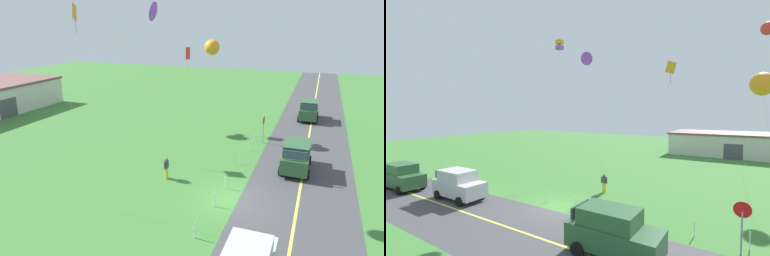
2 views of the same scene
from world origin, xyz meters
TOP-DOWN VIEW (x-y plane):
  - ground_plane at (0.00, 0.00)m, footprint 120.00×120.00m
  - asphalt_road at (0.00, -4.00)m, footprint 120.00×7.00m
  - road_centre_stripe at (0.00, -4.00)m, footprint 120.00×0.16m
  - car_suv_foreground at (6.03, -3.40)m, footprint 4.40×2.12m
  - car_parked_west_near at (-7.44, -2.57)m, footprint 4.40×2.12m
  - car_parked_west_far at (-14.00, -3.72)m, footprint 4.40×2.12m
  - stop_sign at (11.06, -0.10)m, footprint 0.76×0.08m
  - person_adult_near at (1.24, 4.98)m, footprint 0.58×0.22m
  - kite_red_low at (-0.38, 4.88)m, footprint 2.20×0.49m
  - kite_blue_mid at (12.68, 20.97)m, footprint 2.99×3.34m
  - kite_yellow_high at (11.89, 5.13)m, footprint 1.90×1.40m
  - kite_green_far at (4.21, 14.04)m, footprint 2.15×0.93m
  - kite_pink_drift at (-3.76, 5.53)m, footprint 0.56×0.56m
  - warehouse_distant at (9.48, 33.85)m, footprint 18.36×10.20m
  - fence_post_0 at (-4.62, 0.70)m, footprint 0.05×0.05m
  - fence_post_1 at (-1.23, 0.70)m, footprint 0.05×0.05m
  - fence_post_2 at (1.24, 0.70)m, footprint 0.05×0.05m
  - fence_post_3 at (5.54, 0.70)m, footprint 0.05×0.05m
  - fence_post_4 at (8.91, 0.70)m, footprint 0.05×0.05m
  - fence_post_5 at (11.41, 0.70)m, footprint 0.05×0.05m

SIDE VIEW (x-z plane):
  - ground_plane at x=0.00m, z-range -0.10..0.00m
  - asphalt_road at x=0.00m, z-range 0.00..0.00m
  - road_centre_stripe at x=0.00m, z-range 0.00..0.01m
  - fence_post_0 at x=-4.62m, z-range 0.00..0.90m
  - fence_post_1 at x=-1.23m, z-range 0.00..0.90m
  - fence_post_2 at x=1.24m, z-range 0.00..0.90m
  - fence_post_3 at x=5.54m, z-range 0.00..0.90m
  - fence_post_4 at x=8.91m, z-range 0.00..0.90m
  - fence_post_5 at x=11.41m, z-range 0.00..0.90m
  - person_adult_near at x=1.24m, z-range 0.06..1.66m
  - car_suv_foreground at x=6.03m, z-range 0.03..2.27m
  - car_parked_west_near at x=-7.44m, z-range 0.03..2.27m
  - car_parked_west_far at x=-14.00m, z-range 0.03..2.27m
  - warehouse_distant at x=9.48m, z-range 0.00..3.50m
  - stop_sign at x=11.06m, z-range 0.52..3.08m
  - kite_yellow_high at x=11.89m, z-range 3.85..12.95m
  - kite_green_far at x=4.21m, z-range 5.09..17.15m
  - kite_red_low at x=-0.38m, z-range 5.28..17.05m
  - kite_pink_drift at x=-3.76m, z-range 6.21..19.59m
  - kite_blue_mid at x=12.68m, z-range 7.51..23.93m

